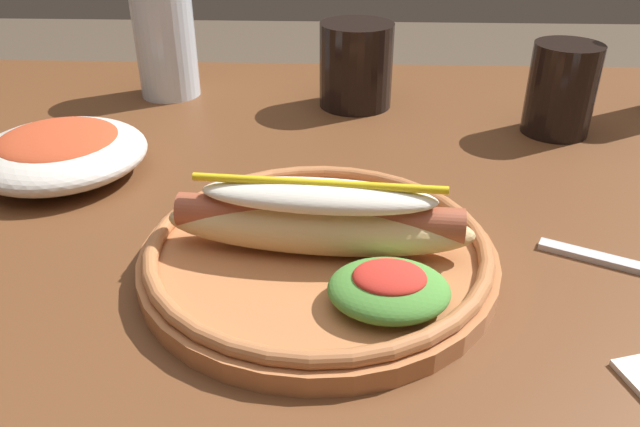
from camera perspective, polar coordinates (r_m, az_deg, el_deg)
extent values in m
cube|color=brown|center=(0.55, 5.95, -2.41)|extent=(1.26, 0.94, 0.04)
cylinder|color=brown|center=(1.19, -23.41, -7.01)|extent=(0.06, 0.06, 0.70)
cylinder|color=#B77042|center=(0.48, -0.14, -4.07)|extent=(0.27, 0.27, 0.02)
torus|color=#B77042|center=(0.47, -0.15, -2.86)|extent=(0.26, 0.26, 0.01)
ellipsoid|color=tan|center=(0.46, -0.15, -1.20)|extent=(0.23, 0.07, 0.04)
cylinder|color=#9E4C33|center=(0.46, -0.15, -0.37)|extent=(0.21, 0.04, 0.03)
ellipsoid|color=silver|center=(0.45, -0.15, 1.63)|extent=(0.17, 0.06, 0.02)
cylinder|color=yellow|center=(0.45, -0.15, 2.76)|extent=(0.18, 0.02, 0.01)
ellipsoid|color=#4C8C38|center=(0.42, 6.27, -6.90)|extent=(0.08, 0.07, 0.02)
ellipsoid|color=red|center=(0.41, 6.35, -5.78)|extent=(0.05, 0.04, 0.01)
cube|color=silver|center=(0.53, 23.73, -3.65)|extent=(0.08, 0.05, 0.00)
cylinder|color=black|center=(0.79, 3.29, 13.31)|extent=(0.09, 0.09, 0.10)
cylinder|color=silver|center=(0.85, -13.87, 14.80)|extent=(0.08, 0.08, 0.13)
cylinder|color=black|center=(0.75, 21.09, 10.48)|extent=(0.07, 0.07, 0.10)
ellipsoid|color=silver|center=(0.66, -22.51, 5.06)|extent=(0.17, 0.17, 0.04)
ellipsoid|color=#B74223|center=(0.66, -22.74, 6.16)|extent=(0.12, 0.12, 0.02)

